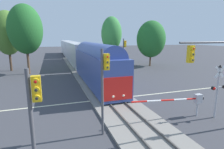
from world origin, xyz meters
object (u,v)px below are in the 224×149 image
(commuter_train, at_px, (76,52))
(traffic_signal_near_left, at_px, (34,111))
(oak_behind_train, at_px, (25,29))
(pine_left_background, at_px, (7,33))
(traffic_signal_median, at_px, (104,79))
(traffic_signal_far_side, at_px, (124,52))
(crossing_gate_near, at_px, (190,100))
(crossing_signal_mast, at_px, (218,86))
(maple_right_background, at_px, (151,39))
(elm_centre_background, at_px, (111,34))

(commuter_train, bearing_deg, traffic_signal_near_left, -99.79)
(oak_behind_train, xyz_separation_m, pine_left_background, (-3.50, 4.45, -0.51))
(traffic_signal_median, height_order, traffic_signal_near_left, traffic_signal_median)
(commuter_train, relative_size, pine_left_background, 5.65)
(traffic_signal_far_side, bearing_deg, crossing_gate_near, -92.64)
(crossing_gate_near, bearing_deg, pine_left_background, 122.53)
(crossing_signal_mast, xyz_separation_m, traffic_signal_near_left, (-12.68, -2.97, 0.86))
(crossing_gate_near, xyz_separation_m, oak_behind_train, (-13.83, 22.72, 6.00))
(pine_left_background, bearing_deg, crossing_gate_near, -57.47)
(maple_right_background, bearing_deg, crossing_signal_mast, -109.04)
(commuter_train, distance_m, pine_left_background, 14.57)
(traffic_signal_near_left, bearing_deg, oak_behind_train, 96.42)
(crossing_signal_mast, relative_size, pine_left_background, 0.39)
(traffic_signal_median, xyz_separation_m, oak_behind_train, (-6.74, 23.16, 3.72))
(commuter_train, distance_m, crossing_signal_mast, 34.14)
(traffic_signal_far_side, relative_size, pine_left_background, 0.55)
(pine_left_background, height_order, elm_centre_background, pine_left_background)
(pine_left_background, bearing_deg, traffic_signal_near_left, -78.16)
(traffic_signal_far_side, xyz_separation_m, oak_behind_train, (-14.54, 7.23, 3.43))
(traffic_signal_far_side, height_order, traffic_signal_near_left, traffic_signal_far_side)
(traffic_signal_near_left, relative_size, oak_behind_train, 0.45)
(commuter_train, height_order, traffic_signal_median, traffic_signal_median)
(traffic_signal_far_side, height_order, oak_behind_train, oak_behind_train)
(traffic_signal_near_left, height_order, oak_behind_train, oak_behind_train)
(commuter_train, bearing_deg, pine_left_background, -156.32)
(crossing_signal_mast, height_order, pine_left_background, pine_left_background)
(traffic_signal_near_left, distance_m, pine_left_background, 31.76)
(pine_left_background, bearing_deg, commuter_train, 23.68)
(maple_right_background, bearing_deg, commuter_train, 150.29)
(traffic_signal_median, relative_size, traffic_signal_far_side, 0.93)
(oak_behind_train, height_order, maple_right_background, oak_behind_train)
(commuter_train, height_order, oak_behind_train, oak_behind_train)
(traffic_signal_far_side, height_order, maple_right_background, maple_right_background)
(elm_centre_background, bearing_deg, commuter_train, 160.92)
(crossing_gate_near, height_order, crossing_signal_mast, crossing_signal_mast)
(traffic_signal_median, distance_m, maple_right_background, 30.31)
(elm_centre_background, bearing_deg, oak_behind_train, -157.14)
(maple_right_background, bearing_deg, traffic_signal_far_side, -138.13)
(traffic_signal_median, height_order, oak_behind_train, oak_behind_train)
(traffic_signal_near_left, bearing_deg, elm_centre_background, 67.04)
(traffic_signal_near_left, xyz_separation_m, oak_behind_train, (-2.98, 26.45, 4.01))
(traffic_signal_near_left, xyz_separation_m, pine_left_background, (-6.48, 30.90, 3.50))
(elm_centre_background, bearing_deg, traffic_signal_near_left, -112.96)
(oak_behind_train, bearing_deg, elm_centre_background, 22.86)
(commuter_train, bearing_deg, crossing_gate_near, -82.09)
(crossing_signal_mast, relative_size, oak_behind_train, 0.37)
(crossing_gate_near, bearing_deg, traffic_signal_median, -176.47)
(elm_centre_background, bearing_deg, crossing_gate_near, -96.54)
(commuter_train, relative_size, crossing_signal_mast, 14.61)
(crossing_signal_mast, bearing_deg, traffic_signal_near_left, -166.83)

